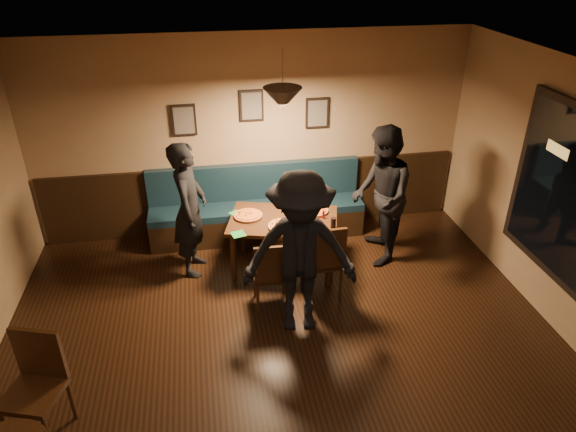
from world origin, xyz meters
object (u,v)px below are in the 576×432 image
Objects in this scene: diner_left at (190,210)px; diner_front at (300,254)px; dining_table at (283,243)px; chair_near_right at (322,258)px; soda_glass at (333,223)px; tabasco_bottle at (323,214)px; booth_bench at (257,205)px; diner_right at (381,196)px; cafe_chair_far at (32,392)px; chair_near_left at (271,272)px.

diner_left is 1.73m from diner_front.
chair_near_right reaches higher than dining_table.
soda_glass is (0.57, 0.83, -0.15)m from diner_front.
dining_table is 0.66m from tabasco_bottle.
booth_bench reaches higher than dining_table.
diner_left is at bearing -84.15° from diner_right.
diner_front is (1.13, -1.30, 0.06)m from diner_left.
diner_right is at bearing -131.20° from cafe_chair_far.
chair_near_left is at bearing -95.01° from dining_table.
tabasco_bottle is at bearing -86.53° from diner_left.
diner_left is at bearing 150.39° from chair_near_right.
chair_near_right is 3.24m from cafe_chair_far.
booth_bench is 21.65× the size of soda_glass.
diner_right reaches higher than cafe_chair_far.
soda_glass is at bearing -94.62° from diner_left.
booth_bench is 1.46m from soda_glass.
chair_near_right is 0.77m from diner_front.
chair_near_right is 1.20m from diner_right.
cafe_chair_far is at bearing -126.47° from booth_bench.
diner_left is (-1.14, 0.15, 0.52)m from dining_table.
dining_table is at bearing 71.62° from chair_near_left.
tabasco_bottle is (-0.77, -0.08, -0.14)m from diner_right.
diner_left reaches higher than chair_near_right.
chair_near_left reaches higher than soda_glass.
booth_bench and cafe_chair_far have the same top height.
chair_near_left is (-0.27, -0.74, 0.10)m from dining_table.
soda_glass is at bearing -76.88° from tabasco_bottle.
diner_right reaches higher than soda_glass.
soda_glass is at bearing 61.72° from diner_front.
tabasco_bottle is at bearing -126.20° from cafe_chair_far.
cafe_chair_far reaches higher than soda_glass.
tabasco_bottle is (0.77, 0.68, 0.33)m from chair_near_left.
cafe_chair_far is (-2.99, -2.13, -0.28)m from tabasco_bottle.
booth_bench is at bearing 109.56° from chair_near_right.
diner_front is at bearing -138.84° from cafe_chair_far.
cafe_chair_far reaches higher than tabasco_bottle.
dining_table is at bearing 172.55° from tabasco_bottle.
booth_bench reaches higher than chair_near_left.
diner_left is at bearing -141.92° from booth_bench.
soda_glass reaches higher than dining_table.
chair_near_left is at bearing -153.30° from soda_glass.
diner_right is 4.38m from cafe_chair_far.
diner_right is (1.54, 0.76, 0.47)m from chair_near_left.
diner_front reaches higher than cafe_chair_far.
chair_near_left is 0.99m from soda_glass.
dining_table is 0.76× the size of diner_left.
diner_left is 2.41m from diner_right.
tabasco_bottle is (0.51, 1.09, -0.15)m from diner_front.
chair_near_left is 0.64m from chair_near_right.
chair_near_right is at bearing -45.51° from diner_right.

